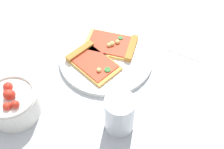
{
  "coord_description": "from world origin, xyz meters",
  "views": [
    {
      "loc": [
        -0.2,
        0.5,
        0.66
      ],
      "look_at": [
        -0.06,
        0.02,
        0.03
      ],
      "focal_mm": 47.53,
      "sensor_mm": 36.0,
      "label": 1
    }
  ],
  "objects_px": {
    "pizza_slice_far": "(114,45)",
    "salad_bowl": "(13,103)",
    "plate": "(106,57)",
    "paper_napkin": "(191,41)",
    "pizza_slice_near": "(91,61)",
    "soda_glass": "(119,115)"
  },
  "relations": [
    {
      "from": "pizza_slice_far",
      "to": "salad_bowl",
      "type": "relative_size",
      "value": 1.18
    },
    {
      "from": "plate",
      "to": "paper_napkin",
      "type": "distance_m",
      "value": 0.27
    },
    {
      "from": "pizza_slice_near",
      "to": "pizza_slice_far",
      "type": "bearing_deg",
      "value": -119.03
    },
    {
      "from": "soda_glass",
      "to": "paper_napkin",
      "type": "xyz_separation_m",
      "value": [
        -0.14,
        -0.34,
        -0.05
      ]
    },
    {
      "from": "soda_glass",
      "to": "paper_napkin",
      "type": "distance_m",
      "value": 0.37
    },
    {
      "from": "plate",
      "to": "pizza_slice_near",
      "type": "bearing_deg",
      "value": 47.69
    },
    {
      "from": "pizza_slice_far",
      "to": "salad_bowl",
      "type": "bearing_deg",
      "value": 56.77
    },
    {
      "from": "salad_bowl",
      "to": "paper_napkin",
      "type": "height_order",
      "value": "salad_bowl"
    },
    {
      "from": "soda_glass",
      "to": "paper_napkin",
      "type": "bearing_deg",
      "value": -112.35
    },
    {
      "from": "salad_bowl",
      "to": "paper_napkin",
      "type": "distance_m",
      "value": 0.56
    },
    {
      "from": "salad_bowl",
      "to": "soda_glass",
      "type": "height_order",
      "value": "soda_glass"
    },
    {
      "from": "pizza_slice_near",
      "to": "plate",
      "type": "bearing_deg",
      "value": -132.31
    },
    {
      "from": "plate",
      "to": "soda_glass",
      "type": "relative_size",
      "value": 2.55
    },
    {
      "from": "pizza_slice_far",
      "to": "salad_bowl",
      "type": "distance_m",
      "value": 0.33
    },
    {
      "from": "pizza_slice_far",
      "to": "soda_glass",
      "type": "relative_size",
      "value": 1.41
    },
    {
      "from": "pizza_slice_near",
      "to": "soda_glass",
      "type": "xyz_separation_m",
      "value": [
        -0.13,
        0.17,
        0.03
      ]
    },
    {
      "from": "pizza_slice_far",
      "to": "paper_napkin",
      "type": "xyz_separation_m",
      "value": [
        -0.22,
        -0.1,
        -0.02
      ]
    },
    {
      "from": "paper_napkin",
      "to": "soda_glass",
      "type": "bearing_deg",
      "value": 67.65
    },
    {
      "from": "plate",
      "to": "pizza_slice_far",
      "type": "bearing_deg",
      "value": -104.1
    },
    {
      "from": "salad_bowl",
      "to": "soda_glass",
      "type": "bearing_deg",
      "value": -172.82
    },
    {
      "from": "pizza_slice_far",
      "to": "pizza_slice_near",
      "type": "bearing_deg",
      "value": 60.97
    },
    {
      "from": "soda_glass",
      "to": "paper_napkin",
      "type": "height_order",
      "value": "soda_glass"
    }
  ]
}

